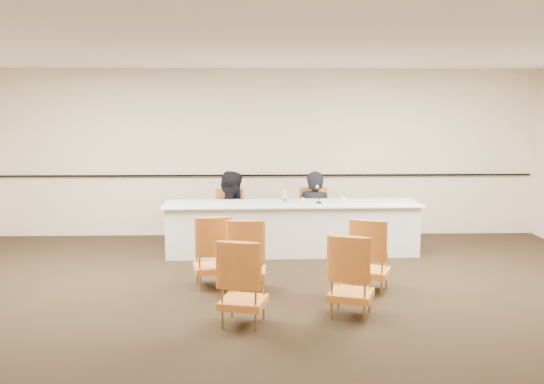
{
  "coord_description": "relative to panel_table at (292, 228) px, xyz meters",
  "views": [
    {
      "loc": [
        -0.15,
        -6.92,
        2.31
      ],
      "look_at": [
        0.13,
        2.6,
        0.98
      ],
      "focal_mm": 40.0,
      "sensor_mm": 36.0,
      "label": 1
    }
  ],
  "objects": [
    {
      "name": "microphone",
      "position": [
        0.42,
        -0.06,
        0.55
      ],
      "size": [
        0.12,
        0.21,
        0.28
      ],
      "primitive_type": null,
      "rotation": [
        0.0,
        0.0,
        0.08
      ],
      "color": "black",
      "rests_on": "panel_table"
    },
    {
      "name": "aud_chair_front_mid",
      "position": [
        -0.69,
        -2.02,
        0.07
      ],
      "size": [
        0.53,
        0.53,
        0.95
      ],
      "primitive_type": null,
      "rotation": [
        0.0,
        0.0,
        -0.06
      ],
      "color": "#C47B23",
      "rests_on": "ground"
    },
    {
      "name": "aud_chair_front_right",
      "position": [
        0.87,
        -2.05,
        0.07
      ],
      "size": [
        0.65,
        0.65,
        0.95
      ],
      "primitive_type": null,
      "rotation": [
        0.0,
        0.0,
        -0.38
      ],
      "color": "#C47B23",
      "rests_on": "ground"
    },
    {
      "name": "wall_back",
      "position": [
        -0.45,
        1.44,
        1.09
      ],
      "size": [
        10.0,
        0.04,
        3.0
      ],
      "primitive_type": "cube",
      "color": "beige",
      "rests_on": "ground"
    },
    {
      "name": "water_bottle",
      "position": [
        -0.12,
        -0.06,
        0.52
      ],
      "size": [
        0.08,
        0.08,
        0.22
      ],
      "primitive_type": null,
      "rotation": [
        0.0,
        0.0,
        0.2
      ],
      "color": "#16767C",
      "rests_on": "panel_table"
    },
    {
      "name": "panelist_second",
      "position": [
        -1.02,
        0.57,
        -0.04
      ],
      "size": [
        0.99,
        0.85,
        1.8
      ],
      "primitive_type": "imported",
      "rotation": [
        0.0,
        0.0,
        2.93
      ],
      "color": "black",
      "rests_on": "ground"
    },
    {
      "name": "floor",
      "position": [
        -0.45,
        -2.56,
        -0.41
      ],
      "size": [
        10.0,
        10.0,
        0.0
      ],
      "primitive_type": "plane",
      "color": "black",
      "rests_on": "ground"
    },
    {
      "name": "ceiling",
      "position": [
        -0.45,
        -2.56,
        2.59
      ],
      "size": [
        10.0,
        10.0,
        0.0
      ],
      "primitive_type": "plane",
      "rotation": [
        3.14,
        0.0,
        0.0
      ],
      "color": "white",
      "rests_on": "ground"
    },
    {
      "name": "panel_table",
      "position": [
        0.0,
        0.0,
        0.0
      ],
      "size": [
        4.07,
        1.02,
        0.81
      ],
      "primitive_type": null,
      "rotation": [
        0.0,
        0.0,
        0.02
      ],
      "color": "silver",
      "rests_on": "ground"
    },
    {
      "name": "papers",
      "position": [
        0.44,
        0.0,
        0.41
      ],
      "size": [
        0.37,
        0.33,
        0.0
      ],
      "primitive_type": "cube",
      "rotation": [
        0.0,
        0.0,
        0.45
      ],
      "color": "white",
      "rests_on": "panel_table"
    },
    {
      "name": "wall_rail",
      "position": [
        -0.45,
        1.4,
        0.69
      ],
      "size": [
        9.8,
        0.04,
        0.03
      ],
      "primitive_type": "cube",
      "color": "black",
      "rests_on": "wall_back"
    },
    {
      "name": "panelist_main_chair",
      "position": [
        0.42,
        0.6,
        0.07
      ],
      "size": [
        0.51,
        0.51,
        0.95
      ],
      "primitive_type": null,
      "rotation": [
        0.0,
        0.0,
        0.02
      ],
      "color": "#C47B23",
      "rests_on": "ground"
    },
    {
      "name": "coffee_cup",
      "position": [
        0.8,
        -0.08,
        0.46
      ],
      "size": [
        0.09,
        0.09,
        0.12
      ],
      "primitive_type": "cylinder",
      "rotation": [
        0.0,
        0.0,
        0.16
      ],
      "color": "silver",
      "rests_on": "panel_table"
    },
    {
      "name": "panelist_main",
      "position": [
        0.42,
        0.6,
        -0.01
      ],
      "size": [
        0.73,
        0.59,
        1.73
      ],
      "primitive_type": "imported",
      "rotation": [
        0.0,
        0.0,
        2.82
      ],
      "color": "black",
      "rests_on": "ground"
    },
    {
      "name": "drinking_glass",
      "position": [
        0.16,
        -0.12,
        0.46
      ],
      "size": [
        0.08,
        0.08,
        0.1
      ],
      "primitive_type": "cylinder",
      "rotation": [
        0.0,
        0.0,
        0.25
      ],
      "color": "silver",
      "rests_on": "panel_table"
    },
    {
      "name": "panelist_second_chair",
      "position": [
        -1.02,
        0.57,
        0.07
      ],
      "size": [
        0.51,
        0.51,
        0.95
      ],
      "primitive_type": null,
      "rotation": [
        0.0,
        0.0,
        0.02
      ],
      "color": "#C47B23",
      "rests_on": "ground"
    },
    {
      "name": "aud_chair_back_mid",
      "position": [
        -0.72,
        -3.22,
        0.07
      ],
      "size": [
        0.61,
        0.61,
        0.95
      ],
      "primitive_type": null,
      "rotation": [
        0.0,
        0.0,
        -0.25
      ],
      "color": "#C47B23",
      "rests_on": "ground"
    },
    {
      "name": "aud_chair_front_left",
      "position": [
        -1.15,
        -1.8,
        0.07
      ],
      "size": [
        0.59,
        0.59,
        0.95
      ],
      "primitive_type": null,
      "rotation": [
        0.0,
        0.0,
        0.19
      ],
      "color": "#C47B23",
      "rests_on": "ground"
    },
    {
      "name": "aud_chair_back_right",
      "position": [
        0.48,
        -2.99,
        0.07
      ],
      "size": [
        0.64,
        0.64,
        0.95
      ],
      "primitive_type": null,
      "rotation": [
        0.0,
        0.0,
        -0.34
      ],
      "color": "#C47B23",
      "rests_on": "ground"
    }
  ]
}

